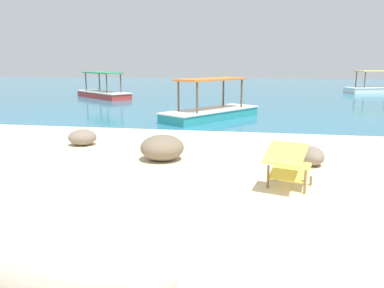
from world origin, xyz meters
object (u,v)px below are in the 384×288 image
cow (37,250)px  deck_chair_far (288,164)px  boat_red (103,92)px  boat_teal (211,111)px  boat_white (375,88)px

cow → deck_chair_far: (1.60, 3.54, -0.37)m
boat_red → boat_teal: bearing=173.4°
cow → boat_white: boat_white is taller
deck_chair_far → boat_white: 20.22m
cow → boat_red: (-6.70, 16.62, -0.50)m
cow → boat_teal: size_ratio=0.55×
boat_white → boat_teal: bearing=-148.1°
boat_white → cow: bearing=-133.7°
deck_chair_far → boat_teal: 7.05m
deck_chair_far → boat_teal: size_ratio=0.24×
cow → boat_teal: (-0.36, 10.31, -0.50)m
cow → boat_white: bearing=-98.3°
boat_teal → boat_red: bearing=-101.6°
boat_red → deck_chair_far: bearing=160.7°
boat_teal → boat_red: (-6.34, 6.31, 0.00)m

